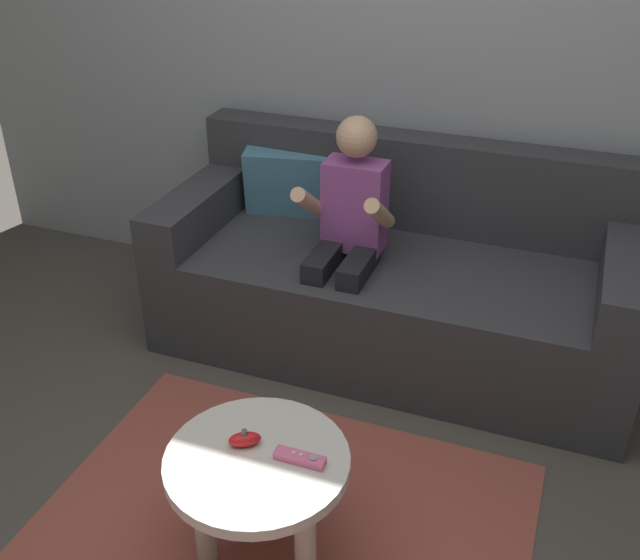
% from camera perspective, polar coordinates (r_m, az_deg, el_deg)
% --- Properties ---
extents(wall_back, '(4.43, 0.05, 2.50)m').
position_cam_1_polar(wall_back, '(3.09, 7.71, 19.35)').
color(wall_back, '#999EA8').
rests_on(wall_back, ground).
extents(couch, '(1.89, 0.80, 0.82)m').
position_cam_1_polar(couch, '(3.04, 5.80, 0.05)').
color(couch, '#38383D').
rests_on(couch, ground).
extents(person_seated_on_couch, '(0.33, 0.41, 0.99)m').
position_cam_1_polar(person_seated_on_couch, '(2.80, 2.11, 3.72)').
color(person_seated_on_couch, black).
rests_on(person_seated_on_couch, ground).
extents(coffee_table, '(0.50, 0.50, 0.41)m').
position_cam_1_polar(coffee_table, '(2.09, -4.75, -15.04)').
color(coffee_table, beige).
rests_on(coffee_table, ground).
extents(area_rug, '(1.49, 1.38, 0.01)m').
position_cam_1_polar(area_rug, '(2.33, -4.47, -20.81)').
color(area_rug, '#9E4C42').
rests_on(area_rug, ground).
extents(game_remote_pink_near_edge, '(0.14, 0.04, 0.03)m').
position_cam_1_polar(game_remote_pink_near_edge, '(2.00, -1.56, -13.64)').
color(game_remote_pink_near_edge, pink).
rests_on(game_remote_pink_near_edge, coffee_table).
extents(nunchuk_red, '(0.10, 0.08, 0.05)m').
position_cam_1_polar(nunchuk_red, '(2.06, -5.86, -12.19)').
color(nunchuk_red, red).
rests_on(nunchuk_red, coffee_table).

